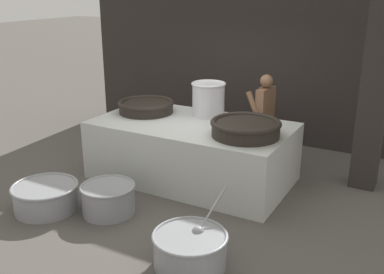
% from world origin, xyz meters
% --- Properties ---
extents(ground_plane, '(60.00, 60.00, 0.00)m').
position_xyz_m(ground_plane, '(0.00, 0.00, 0.00)').
color(ground_plane, '#56514C').
extents(back_wall, '(7.67, 0.24, 4.17)m').
position_xyz_m(back_wall, '(0.00, 2.59, 2.09)').
color(back_wall, '#2D2826').
rests_on(back_wall, ground_plane).
extents(support_pillar, '(0.39, 0.39, 4.17)m').
position_xyz_m(support_pillar, '(2.55, 1.09, 2.09)').
color(support_pillar, '#2D2826').
rests_on(support_pillar, ground_plane).
extents(hearth_platform, '(3.17, 1.72, 0.96)m').
position_xyz_m(hearth_platform, '(0.00, 0.00, 0.48)').
color(hearth_platform, silver).
rests_on(hearth_platform, ground_plane).
extents(giant_wok_near, '(0.97, 0.97, 0.21)m').
position_xyz_m(giant_wok_near, '(-1.00, 0.16, 1.08)').
color(giant_wok_near, black).
rests_on(giant_wok_near, hearth_platform).
extents(giant_wok_far, '(1.04, 1.04, 0.24)m').
position_xyz_m(giant_wok_far, '(1.00, -0.20, 1.09)').
color(giant_wok_far, black).
rests_on(giant_wok_far, hearth_platform).
extents(stock_pot, '(0.58, 0.58, 0.57)m').
position_xyz_m(stock_pot, '(0.04, 0.50, 1.26)').
color(stock_pot, silver).
rests_on(stock_pot, hearth_platform).
extents(cook, '(0.40, 0.61, 1.61)m').
position_xyz_m(cook, '(0.77, 1.23, 0.87)').
color(cook, brown).
rests_on(cook, ground_plane).
extents(prep_bowl_vegetables, '(0.87, 1.13, 0.76)m').
position_xyz_m(prep_bowl_vegetables, '(1.18, -2.18, 0.23)').
color(prep_bowl_vegetables, gray).
rests_on(prep_bowl_vegetables, ground_plane).
extents(prep_bowl_meat, '(0.77, 0.77, 0.43)m').
position_xyz_m(prep_bowl_meat, '(-0.45, -1.63, 0.23)').
color(prep_bowl_meat, gray).
rests_on(prep_bowl_meat, ground_plane).
extents(prep_bowl_extra, '(0.94, 0.94, 0.38)m').
position_xyz_m(prep_bowl_extra, '(-1.30, -1.98, 0.21)').
color(prep_bowl_extra, gray).
rests_on(prep_bowl_extra, ground_plane).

